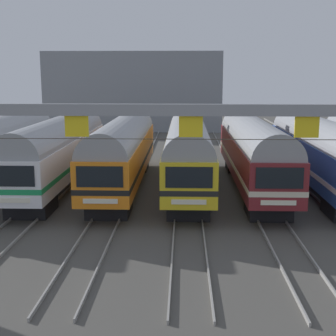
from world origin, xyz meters
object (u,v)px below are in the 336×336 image
(commuter_train_white, at_px, (59,148))
(commuter_train_blue, at_px, (319,150))
(commuter_train_orange, at_px, (123,149))
(commuter_train_maroon, at_px, (253,149))
(catenary_gantry, at_px, (191,131))
(commuter_train_yellow, at_px, (188,149))

(commuter_train_white, bearing_deg, commuter_train_blue, 0.01)
(commuter_train_orange, bearing_deg, commuter_train_maroon, 0.03)
(commuter_train_blue, bearing_deg, catenary_gantry, -122.67)
(commuter_train_orange, xyz_separation_m, commuter_train_yellow, (4.33, 0.00, 0.00))
(commuter_train_white, bearing_deg, commuter_train_maroon, 0.02)
(commuter_train_orange, height_order, commuter_train_yellow, commuter_train_yellow)
(commuter_train_blue, bearing_deg, commuter_train_yellow, 180.00)
(commuter_train_yellow, distance_m, commuter_train_blue, 8.66)
(commuter_train_maroon, xyz_separation_m, catenary_gantry, (-4.33, -13.50, 2.77))
(commuter_train_yellow, height_order, commuter_train_blue, same)
(commuter_train_white, bearing_deg, catenary_gantry, -57.32)
(commuter_train_white, relative_size, commuter_train_orange, 1.00)
(commuter_train_white, relative_size, commuter_train_blue, 1.00)
(commuter_train_maroon, bearing_deg, commuter_train_blue, 0.00)
(commuter_train_maroon, distance_m, catenary_gantry, 14.44)
(commuter_train_yellow, xyz_separation_m, commuter_train_blue, (8.66, 0.00, 0.00))
(commuter_train_orange, relative_size, commuter_train_blue, 1.00)
(catenary_gantry, bearing_deg, commuter_train_orange, 107.78)
(commuter_train_orange, bearing_deg, commuter_train_blue, 0.02)
(commuter_train_white, xyz_separation_m, commuter_train_yellow, (8.66, 0.00, 0.00))
(commuter_train_white, height_order, commuter_train_maroon, commuter_train_maroon)
(commuter_train_maroon, xyz_separation_m, commuter_train_blue, (4.33, 0.00, 0.00))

